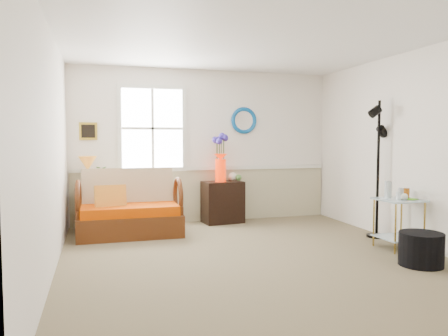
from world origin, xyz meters
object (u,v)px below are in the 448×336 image
object	(u,v)px
lamp_stand	(88,210)
side_table	(398,224)
loveseat	(130,203)
floor_lamp	(378,169)
cabinet	(223,202)
ottoman	(421,249)

from	to	relation	value
lamp_stand	side_table	bearing A→B (deg)	-30.22
lamp_stand	side_table	distance (m)	4.50
lamp_stand	side_table	size ratio (longest dim) A/B	1.00
loveseat	floor_lamp	xyz separation A→B (m)	(3.44, -1.12, 0.50)
lamp_stand	cabinet	xyz separation A→B (m)	(2.19, 0.08, 0.03)
cabinet	floor_lamp	size ratio (longest dim) A/B	0.36
ottoman	loveseat	bearing A→B (deg)	140.62
ottoman	floor_lamp	bearing A→B (deg)	73.69
floor_lamp	ottoman	size ratio (longest dim) A/B	4.06
loveseat	ottoman	xyz separation A→B (m)	(3.04, -2.49, -0.30)
cabinet	side_table	bearing A→B (deg)	-59.97
side_table	cabinet	bearing A→B (deg)	125.91
cabinet	side_table	xyz separation A→B (m)	(1.70, -2.35, -0.03)
lamp_stand	cabinet	distance (m)	2.19
loveseat	side_table	distance (m)	3.75
loveseat	ottoman	bearing A→B (deg)	-39.00
side_table	floor_lamp	distance (m)	0.95
loveseat	lamp_stand	size ratio (longest dim) A/B	2.29
cabinet	ottoman	size ratio (longest dim) A/B	1.45
side_table	ottoman	bearing A→B (deg)	-109.56
cabinet	ottoman	xyz separation A→B (m)	(1.45, -3.06, -0.17)
side_table	ottoman	size ratio (longest dim) A/B	1.34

